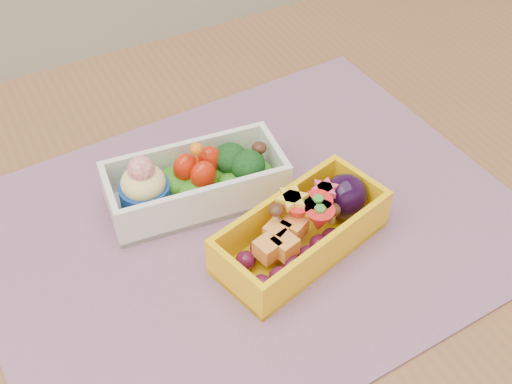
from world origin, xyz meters
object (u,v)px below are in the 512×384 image
table (258,316)px  bento_white (195,182)px  bento_yellow (304,229)px  placemat (252,225)px

table → bento_white: (-0.02, 0.09, 0.13)m
bento_white → bento_yellow: (0.06, -0.11, -0.00)m
bento_white → table: bearing=-70.3°
placemat → bento_yellow: bearing=-57.2°
placemat → bento_yellow: bento_yellow is taller
placemat → bento_white: bearing=120.1°
bento_yellow → bento_white: bearing=106.4°
bento_yellow → table: bearing=149.2°
table → placemat: bearing=71.7°
bento_white → placemat: bearing=-53.4°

